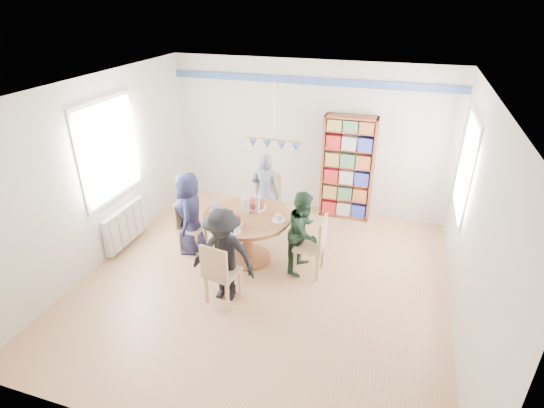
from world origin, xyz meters
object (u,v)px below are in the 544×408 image
at_px(bookshelf, 347,169).
at_px(person_far, 266,193).
at_px(dining_table, 247,227).
at_px(chair_near, 219,271).
at_px(person_right, 304,232).
at_px(chair_far, 268,200).
at_px(person_near, 224,256).
at_px(radiator, 126,225).
at_px(chair_right, 315,243).
at_px(chair_left, 188,223).
at_px(person_left, 190,213).

bearing_deg(bookshelf, person_far, -143.40).
bearing_deg(person_far, dining_table, 92.84).
relative_size(chair_near, person_right, 0.72).
xyz_separation_m(chair_far, chair_near, (0.01, -2.05, -0.04)).
height_order(chair_far, person_near, person_near).
height_order(chair_far, person_right, person_right).
xyz_separation_m(person_far, person_near, (0.06, -1.89, -0.03)).
xyz_separation_m(person_right, bookshelf, (0.33, 1.83, 0.29)).
distance_m(radiator, person_far, 2.31).
height_order(chair_far, chair_near, chair_far).
xyz_separation_m(person_right, person_far, (-0.88, 0.93, 0.07)).
height_order(chair_right, person_far, person_far).
relative_size(person_right, bookshelf, 0.67).
bearing_deg(chair_left, person_near, -42.39).
relative_size(chair_far, person_near, 0.74).
distance_m(dining_table, chair_near, 1.07).
xyz_separation_m(person_left, person_far, (0.90, 0.97, 0.03)).
bearing_deg(dining_table, person_right, 0.95).
distance_m(dining_table, person_right, 0.86).
distance_m(chair_right, person_left, 1.97).
bearing_deg(dining_table, person_far, 91.51).
relative_size(chair_near, person_far, 0.65).
height_order(chair_near, person_left, person_left).
relative_size(person_far, bookshelf, 0.74).
bearing_deg(radiator, chair_right, 2.78).
bearing_deg(person_left, chair_left, -124.87).
distance_m(dining_table, bookshelf, 2.22).
distance_m(person_left, person_right, 1.78).
relative_size(chair_far, bookshelf, 0.53).
relative_size(person_right, person_far, 0.90).
height_order(person_near, bookshelf, bookshelf).
relative_size(radiator, person_far, 0.73).
distance_m(chair_near, person_right, 1.37).
distance_m(chair_left, person_right, 1.85).
bearing_deg(chair_near, radiator, 156.69).
relative_size(dining_table, person_near, 0.99).
bearing_deg(person_left, chair_right, 71.00).
relative_size(chair_right, person_left, 0.69).
distance_m(chair_right, person_far, 1.47).
distance_m(radiator, dining_table, 2.02).
bearing_deg(chair_left, chair_near, -46.40).
bearing_deg(chair_right, bookshelf, 85.70).
relative_size(person_near, bookshelf, 0.71).
relative_size(radiator, dining_table, 0.77).
height_order(chair_right, person_right, person_right).
bearing_deg(person_near, chair_near, -99.81).
bearing_deg(radiator, person_left, 8.88).
bearing_deg(person_far, bookshelf, -142.07).
bearing_deg(bookshelf, person_right, -100.08).
bearing_deg(person_far, chair_right, 138.30).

